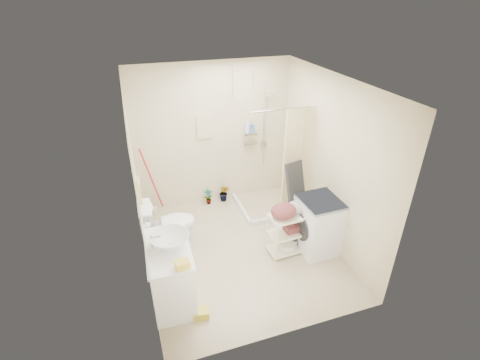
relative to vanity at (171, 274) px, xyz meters
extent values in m
plane|color=#C4B393|center=(1.16, 0.64, -0.42)|extent=(3.20, 3.20, 0.00)
cube|color=silver|center=(1.16, 0.64, 2.18)|extent=(2.80, 3.20, 0.04)
cube|color=beige|center=(1.16, 2.24, 0.88)|extent=(2.80, 0.04, 2.60)
cube|color=beige|center=(1.16, -0.96, 0.88)|extent=(2.80, 0.04, 2.60)
cube|color=beige|center=(-0.24, 0.64, 0.88)|extent=(0.04, 3.20, 2.60)
cube|color=beige|center=(2.56, 0.64, 0.88)|extent=(0.04, 3.20, 2.60)
cube|color=white|center=(0.00, 0.00, 0.00)|extent=(0.56, 0.97, 0.84)
imported|color=silver|center=(0.04, 0.02, 0.50)|extent=(0.51, 0.51, 0.17)
cube|color=yellow|center=(0.12, -0.39, 0.46)|extent=(0.18, 0.15, 0.09)
cube|color=yellow|center=(0.28, -0.41, -0.35)|extent=(0.31, 0.25, 0.15)
imported|color=white|center=(0.12, 1.07, 0.00)|extent=(0.83, 0.48, 0.84)
imported|color=brown|center=(0.98, 2.09, -0.26)|extent=(0.17, 0.11, 0.31)
imported|color=brown|center=(1.30, 2.10, -0.24)|extent=(0.25, 0.25, 0.35)
cube|color=beige|center=(1.01, 2.22, 1.08)|extent=(0.28, 0.03, 0.42)
imported|color=silver|center=(1.77, 2.14, 1.02)|extent=(0.11, 0.12, 0.24)
imported|color=#3A58A5|center=(1.87, 2.15, 0.99)|extent=(0.10, 0.10, 0.18)
cube|color=silver|center=(2.30, 0.32, 0.02)|extent=(0.63, 0.65, 0.89)
camera|label=1|loc=(-0.19, -3.40, 3.18)|focal=26.00mm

